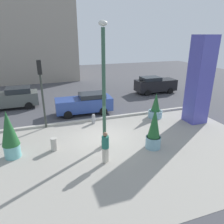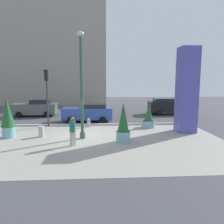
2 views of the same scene
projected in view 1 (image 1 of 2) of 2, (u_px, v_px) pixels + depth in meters
name	position (u px, v px, depth m)	size (l,w,h in m)	color
ground_plane	(88.00, 117.00, 16.86)	(60.00, 60.00, 0.00)	#47474C
plaza_pavement	(113.00, 155.00, 11.54)	(18.00, 10.00, 0.02)	#9E998E
curb_strip	(90.00, 120.00, 16.05)	(18.00, 0.24, 0.16)	#B7B2A8
lamp_post	(104.00, 91.00, 11.27)	(0.44, 0.44, 6.84)	#335642
art_pillar_blue	(200.00, 81.00, 14.94)	(1.31, 1.31, 6.19)	#4C4CAD
potted_plant_near_left	(154.00, 130.00, 11.87)	(0.87, 0.87, 2.47)	#7AA8B7
potted_plant_mid_plaza	(9.00, 134.00, 10.87)	(0.89, 0.89, 2.63)	#6BB2B2
potted_plant_curbside	(156.00, 108.00, 16.47)	(1.07, 1.07, 1.98)	#7AA8B7
fire_hydrant	(94.00, 119.00, 15.47)	(0.36, 0.26, 0.75)	#99999E
concrete_bollard	(54.00, 144.00, 11.88)	(0.36, 0.36, 0.75)	#B2ADA3
traffic_light_far_side	(41.00, 84.00, 13.84)	(0.28, 0.42, 4.67)	#333833
car_far_lane	(85.00, 103.00, 17.33)	(4.62, 2.07, 1.68)	#2D4793
car_curb_east	(155.00, 85.00, 23.50)	(4.53, 2.05, 1.83)	black
car_curb_west	(12.00, 98.00, 18.63)	(4.56, 2.12, 1.81)	#565B56
pedestrian_crossing	(105.00, 146.00, 10.53)	(0.51, 0.51, 1.72)	#B2AD9E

